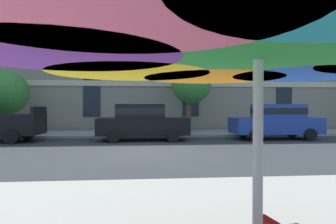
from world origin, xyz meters
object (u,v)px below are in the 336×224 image
sedan_black (142,121)px  patio_umbrella (259,27)px  sedan_blue (276,120)px  street_tree_middle (190,83)px  street_tree_left (4,92)px

sedan_black → patio_umbrella: bearing=-86.9°
sedan_blue → patio_umbrella: (-6.11, -12.70, 1.17)m
sedan_black → sedan_blue: bearing=0.0°
sedan_black → patio_umbrella: patio_umbrella is taller
street_tree_middle → patio_umbrella: size_ratio=1.20×
sedan_black → street_tree_left: size_ratio=1.17×
street_tree_middle → sedan_blue: bearing=-39.8°
street_tree_left → sedan_black: bearing=-22.9°
sedan_blue → street_tree_left: size_ratio=1.17×
street_tree_left → patio_umbrella: bearing=-61.6°
sedan_blue → patio_umbrella: patio_umbrella is taller
sedan_blue → street_tree_left: street_tree_left is taller
sedan_blue → street_tree_middle: bearing=140.2°
sedan_black → patio_umbrella: size_ratio=1.24×
sedan_blue → street_tree_middle: street_tree_middle is taller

